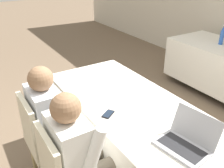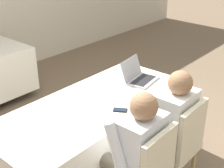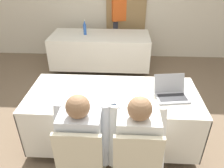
{
  "view_description": "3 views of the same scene",
  "coord_description": "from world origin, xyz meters",
  "px_view_note": "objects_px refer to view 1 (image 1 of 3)",
  "views": [
    {
      "loc": [
        1.51,
        -1.17,
        1.89
      ],
      "look_at": [
        0.0,
        -0.21,
        0.99
      ],
      "focal_mm": 40.0,
      "sensor_mm": 36.0,
      "label": 1
    },
    {
      "loc": [
        -1.79,
        -1.74,
        2.1
      ],
      "look_at": [
        0.0,
        -0.21,
        0.99
      ],
      "focal_mm": 50.0,
      "sensor_mm": 36.0,
      "label": 2
    },
    {
      "loc": [
        0.1,
        -2.1,
        2.11
      ],
      "look_at": [
        0.0,
        -0.21,
        0.99
      ],
      "focal_mm": 35.0,
      "sensor_mm": 36.0,
      "label": 3
    }
  ],
  "objects_px": {
    "cell_phone": "(108,114)",
    "water_bottle": "(222,36)",
    "laptop": "(186,141)",
    "person_checkered_shirt": "(55,119)",
    "chair_near_left": "(46,138)",
    "person_white_shirt": "(81,153)"
  },
  "relations": [
    {
      "from": "chair_near_left",
      "to": "person_checkered_shirt",
      "type": "distance_m",
      "value": 0.19
    },
    {
      "from": "laptop",
      "to": "person_checkered_shirt",
      "type": "relative_size",
      "value": 0.33
    },
    {
      "from": "chair_near_left",
      "to": "person_checkered_shirt",
      "type": "relative_size",
      "value": 0.78
    },
    {
      "from": "laptop",
      "to": "chair_near_left",
      "type": "distance_m",
      "value": 1.18
    },
    {
      "from": "cell_phone",
      "to": "chair_near_left",
      "type": "height_order",
      "value": "chair_near_left"
    },
    {
      "from": "chair_near_left",
      "to": "person_checkered_shirt",
      "type": "xyz_separation_m",
      "value": [
        -0.0,
        0.1,
        0.16
      ]
    },
    {
      "from": "laptop",
      "to": "cell_phone",
      "type": "xyz_separation_m",
      "value": [
        -0.61,
        -0.24,
        -0.04
      ]
    },
    {
      "from": "person_checkered_shirt",
      "to": "person_white_shirt",
      "type": "height_order",
      "value": "same"
    },
    {
      "from": "cell_phone",
      "to": "chair_near_left",
      "type": "bearing_deg",
      "value": -153.82
    },
    {
      "from": "water_bottle",
      "to": "person_checkered_shirt",
      "type": "height_order",
      "value": "person_checkered_shirt"
    },
    {
      "from": "water_bottle",
      "to": "cell_phone",
      "type": "bearing_deg",
      "value": -73.63
    },
    {
      "from": "cell_phone",
      "to": "water_bottle",
      "type": "distance_m",
      "value": 2.51
    },
    {
      "from": "laptop",
      "to": "cell_phone",
      "type": "distance_m",
      "value": 0.66
    },
    {
      "from": "chair_near_left",
      "to": "person_white_shirt",
      "type": "bearing_deg",
      "value": -168.21
    },
    {
      "from": "chair_near_left",
      "to": "water_bottle",
      "type": "bearing_deg",
      "value": -81.64
    },
    {
      "from": "cell_phone",
      "to": "chair_near_left",
      "type": "distance_m",
      "value": 0.6
    },
    {
      "from": "water_bottle",
      "to": "person_white_shirt",
      "type": "xyz_separation_m",
      "value": [
        0.92,
        -2.77,
        -0.21
      ]
    },
    {
      "from": "cell_phone",
      "to": "chair_near_left",
      "type": "relative_size",
      "value": 0.15
    },
    {
      "from": "cell_phone",
      "to": "person_checkered_shirt",
      "type": "xyz_separation_m",
      "value": [
        -0.29,
        -0.36,
        -0.09
      ]
    },
    {
      "from": "cell_phone",
      "to": "water_bottle",
      "type": "relative_size",
      "value": 0.48
    },
    {
      "from": "laptop",
      "to": "person_checkered_shirt",
      "type": "distance_m",
      "value": 1.09
    },
    {
      "from": "person_white_shirt",
      "to": "chair_near_left",
      "type": "bearing_deg",
      "value": 11.79
    }
  ]
}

